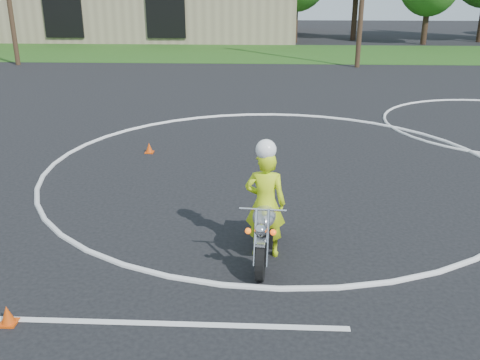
{
  "coord_description": "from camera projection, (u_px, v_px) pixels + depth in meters",
  "views": [
    {
      "loc": [
        -0.28,
        -10.5,
        4.7
      ],
      "look_at": [
        -0.74,
        -0.89,
        1.1
      ],
      "focal_mm": 40.0,
      "sensor_mm": 36.0,
      "label": 1
    }
  ],
  "objects": [
    {
      "name": "traffic_cones",
      "position": [
        425.0,
        175.0,
        13.36
      ],
      "size": [
        13.33,
        13.21,
        0.3
      ],
      "color": "#D6450B",
      "rests_on": "ground"
    },
    {
      "name": "ground",
      "position": [
        276.0,
        214.0,
        11.46
      ],
      "size": [
        120.0,
        120.0,
        0.0
      ],
      "primitive_type": "plane",
      "color": "black",
      "rests_on": "ground"
    },
    {
      "name": "rider_primary_grp",
      "position": [
        265.0,
        201.0,
        9.43
      ],
      "size": [
        0.76,
        0.53,
        2.19
      ],
      "rotation": [
        0.0,
        0.0,
        -0.08
      ],
      "color": "#C8E818",
      "rests_on": "ground"
    },
    {
      "name": "primary_motorcycle",
      "position": [
        265.0,
        229.0,
        9.47
      ],
      "size": [
        0.79,
        2.25,
        1.18
      ],
      "rotation": [
        0.0,
        0.0,
        -0.08
      ],
      "color": "black",
      "rests_on": "ground"
    },
    {
      "name": "course_markings",
      "position": [
        349.0,
        154.0,
        15.43
      ],
      "size": [
        19.05,
        19.05,
        0.12
      ],
      "color": "silver",
      "rests_on": "ground"
    },
    {
      "name": "grass_strip",
      "position": [
        270.0,
        53.0,
        36.72
      ],
      "size": [
        120.0,
        10.0,
        0.02
      ],
      "primitive_type": "cube",
      "color": "#1E4714",
      "rests_on": "ground"
    }
  ]
}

